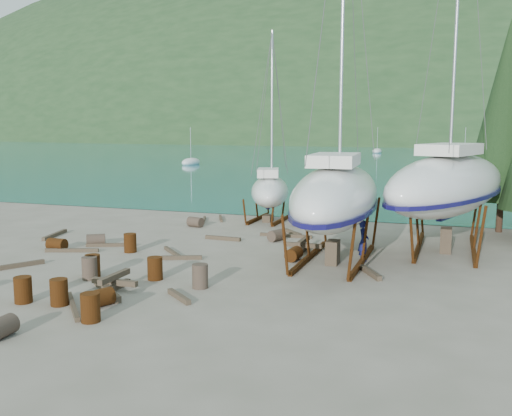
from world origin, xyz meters
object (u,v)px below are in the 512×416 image
(large_sailboat_near, at_px, (336,195))
(worker, at_px, (364,241))
(small_sailboat_shore, at_px, (270,191))
(large_sailboat_far, at_px, (449,184))

(large_sailboat_near, distance_m, worker, 2.32)
(large_sailboat_near, relative_size, small_sailboat_shore, 1.56)
(large_sailboat_near, xyz_separation_m, large_sailboat_far, (4.50, 4.01, 0.25))
(large_sailboat_near, xyz_separation_m, small_sailboat_shore, (-5.98, 9.30, -0.99))
(large_sailboat_far, bearing_deg, small_sailboat_shore, 171.10)
(large_sailboat_far, xyz_separation_m, worker, (-3.34, -3.73, -2.23))
(large_sailboat_far, bearing_deg, large_sailboat_near, -120.45)
(large_sailboat_far, distance_m, small_sailboat_shore, 11.81)
(large_sailboat_near, distance_m, large_sailboat_far, 6.03)
(small_sailboat_shore, bearing_deg, large_sailboat_near, -73.77)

